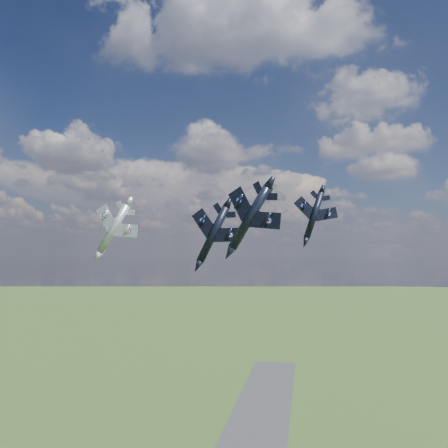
% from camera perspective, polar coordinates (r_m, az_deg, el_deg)
% --- Properties ---
extents(jet_lead_navy, '(13.58, 17.38, 8.26)m').
position_cam_1_polar(jet_lead_navy, '(85.00, -1.41, -1.31)').
color(jet_lead_navy, black).
extents(jet_right_navy, '(14.49, 17.15, 8.34)m').
position_cam_1_polar(jet_right_navy, '(65.52, 3.39, 0.84)').
color(jet_right_navy, black).
extents(jet_high_navy, '(11.70, 14.70, 5.74)m').
position_cam_1_polar(jet_high_navy, '(91.37, 11.68, 1.14)').
color(jet_high_navy, black).
extents(jet_left_silver, '(10.75, 14.47, 7.74)m').
position_cam_1_polar(jet_left_silver, '(82.51, -14.22, -0.58)').
color(jet_left_silver, '#A5A7B0').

